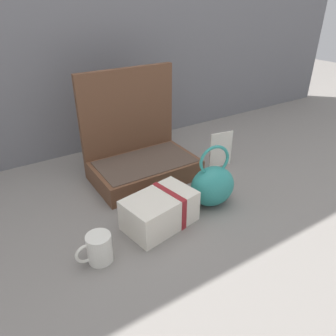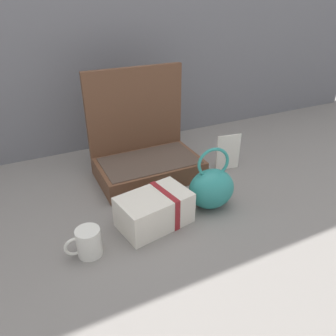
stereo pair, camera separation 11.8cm
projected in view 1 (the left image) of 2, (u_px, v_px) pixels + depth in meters
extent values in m
plane|color=slate|center=(166.00, 195.00, 1.26)|extent=(6.00, 6.00, 0.00)
cube|color=brown|center=(146.00, 171.00, 1.35)|extent=(0.42, 0.25, 0.08)
cube|color=#4C3D33|center=(145.00, 162.00, 1.33)|extent=(0.39, 0.23, 0.00)
cube|color=brown|center=(128.00, 121.00, 1.37)|extent=(0.42, 0.02, 0.44)
ellipsoid|color=teal|center=(212.00, 186.00, 1.17)|extent=(0.19, 0.15, 0.15)
torus|color=teal|center=(214.00, 161.00, 1.12)|extent=(0.12, 0.03, 0.12)
cube|color=silver|center=(160.00, 211.00, 1.08)|extent=(0.26, 0.19, 0.11)
cube|color=maroon|center=(169.00, 206.00, 1.10)|extent=(0.05, 0.15, 0.12)
cylinder|color=silver|center=(100.00, 248.00, 0.94)|extent=(0.07, 0.07, 0.09)
torus|color=silver|center=(86.00, 254.00, 0.92)|extent=(0.06, 0.01, 0.06)
cube|color=white|center=(221.00, 150.00, 1.44)|extent=(0.11, 0.02, 0.16)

